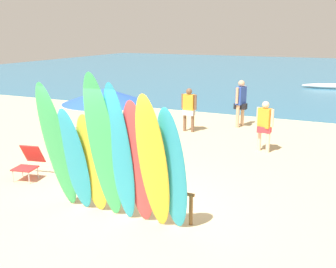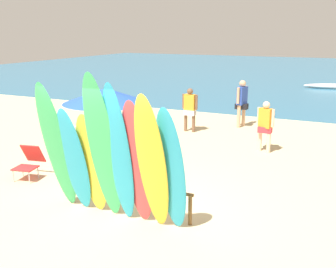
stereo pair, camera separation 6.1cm
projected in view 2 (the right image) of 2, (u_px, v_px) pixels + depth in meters
name	position (u px, v px, depth m)	size (l,w,h in m)	color
ground	(271.00, 102.00, 20.27)	(60.00, 60.00, 0.00)	#D3BC8C
ocean_water	(310.00, 72.00, 34.33)	(60.00, 40.00, 0.02)	teal
surfboard_rack	(126.00, 188.00, 7.87)	(2.78, 0.07, 0.61)	brown
surfboard_green_0	(57.00, 147.00, 7.71)	(0.53, 0.08, 2.66)	#38B266
surfboard_teal_1	(74.00, 161.00, 7.67)	(0.54, 0.07, 2.17)	#289EC6
surfboard_yellow_2	(91.00, 164.00, 7.64)	(0.58, 0.07, 2.03)	yellow
surfboard_green_3	(103.00, 148.00, 7.26)	(0.58, 0.06, 2.85)	#38B266
surfboard_teal_4	(119.00, 155.00, 7.17)	(0.48, 0.08, 2.67)	#289EC6
surfboard_red_5	(137.00, 164.00, 7.13)	(0.53, 0.06, 2.38)	#D13D42
surfboard_yellow_6	(152.00, 165.00, 6.79)	(0.51, 0.08, 2.62)	yellow
surfboard_teal_7	(171.00, 171.00, 6.83)	(0.51, 0.07, 2.35)	#289EC6
beachgoer_photographing	(242.00, 100.00, 14.76)	(0.44, 0.63, 1.71)	tan
beachgoer_near_rack	(190.00, 107.00, 14.09)	(0.57, 0.24, 1.52)	brown
beachgoer_strolling	(265.00, 123.00, 11.71)	(0.53, 0.32, 1.49)	beige
beach_chair_red	(29.00, 160.00, 9.75)	(0.63, 0.83, 0.79)	#B7B7BC
beach_chair_blue	(70.00, 139.00, 11.62)	(0.60, 0.74, 0.83)	#B7B7BC
beach_umbrella	(106.00, 96.00, 10.52)	(2.23, 2.23, 2.00)	silver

